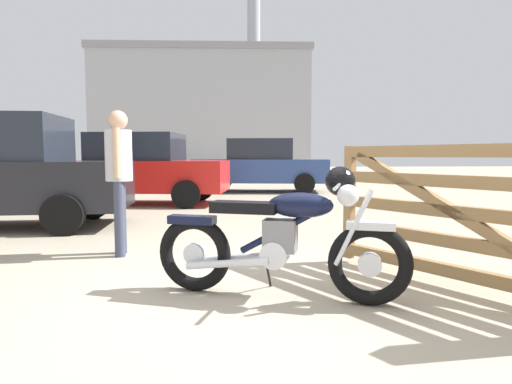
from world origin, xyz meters
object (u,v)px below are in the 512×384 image
vintage_motorcycle (285,237)px  bystander (119,167)px  timber_gate (492,212)px  white_estate_far (261,165)px  blue_hatchback_right (138,169)px

vintage_motorcycle → bystander: (-1.66, 1.66, 0.53)m
timber_gate → bystander: 3.79m
white_estate_far → vintage_motorcycle: bearing=-85.6°
vintage_motorcycle → bystander: size_ratio=1.20×
vintage_motorcycle → blue_hatchback_right: 7.51m
timber_gate → white_estate_far: 10.54m
blue_hatchback_right → white_estate_far: size_ratio=1.00×
timber_gate → white_estate_far: bearing=-27.4°
timber_gate → blue_hatchback_right: (-4.06, 7.27, 0.13)m
timber_gate → vintage_motorcycle: bearing=52.6°
timber_gate → blue_hatchback_right: bearing=-2.4°
vintage_motorcycle → white_estate_far: 10.38m
vintage_motorcycle → bystander: bearing=154.8°
bystander → white_estate_far: (2.53, 8.68, -0.18)m
bystander → blue_hatchback_right: (-0.76, 5.44, -0.18)m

